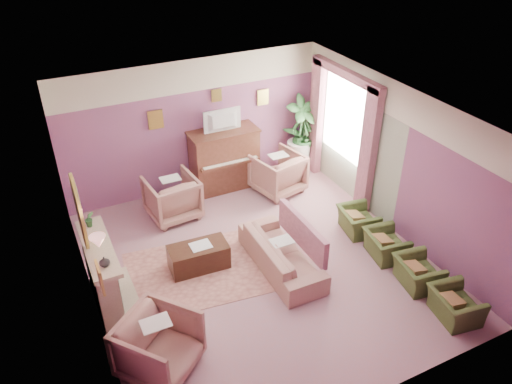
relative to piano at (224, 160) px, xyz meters
name	(u,v)px	position (x,y,z in m)	size (l,w,h in m)	color
floor	(260,264)	(-0.50, -2.68, -0.65)	(5.50, 6.00, 0.01)	#A5737E
ceiling	(260,115)	(-0.50, -2.68, 2.15)	(5.50, 6.00, 0.01)	white
wall_back	(195,126)	(-0.50, 0.32, 0.75)	(5.50, 0.02, 2.80)	#6D4175
wall_front	(378,324)	(-0.50, -5.68, 0.75)	(5.50, 0.02, 2.80)	#6D4175
wall_left	(83,244)	(-3.25, -2.68, 0.75)	(0.02, 6.00, 2.80)	#6D4175
wall_right	(396,161)	(2.25, -2.68, 0.75)	(0.02, 6.00, 2.80)	#6D4175
picture_rail_band	(191,76)	(-0.50, 0.31, 1.82)	(5.50, 0.01, 0.65)	beige
stripe_panel	(351,148)	(2.23, -1.38, 0.42)	(0.01, 3.00, 2.15)	#9CA78C
fireplace_surround	(102,278)	(-3.09, -2.48, -0.10)	(0.30, 1.40, 1.10)	tan
fireplace_inset	(110,283)	(-2.99, -2.48, -0.25)	(0.18, 0.72, 0.68)	black
fire_ember	(114,291)	(-2.95, -2.48, -0.43)	(0.06, 0.54, 0.10)	#FF381B
mantel_shelf	(98,248)	(-3.06, -2.48, 0.47)	(0.40, 1.55, 0.07)	tan
hearth	(120,300)	(-2.89, -2.48, -0.64)	(0.55, 1.50, 0.02)	tan
mirror_frame	(79,212)	(-3.20, -2.48, 1.15)	(0.04, 0.72, 1.20)	gold
mirror_glass	(81,211)	(-3.17, -2.48, 1.15)	(0.01, 0.60, 1.06)	white
sconce_shade	(98,242)	(-3.12, -3.53, 1.33)	(0.20, 0.20, 0.16)	pink
piano	(224,160)	(0.00, 0.00, 0.00)	(1.40, 0.60, 1.30)	#552D1F
piano_keyshelf	(231,164)	(0.00, -0.35, 0.07)	(1.30, 0.12, 0.06)	#552D1F
piano_keys	(231,163)	(0.00, -0.35, 0.11)	(1.20, 0.08, 0.02)	silver
piano_top	(223,132)	(0.00, 0.00, 0.66)	(1.45, 0.65, 0.04)	#552D1F
television	(224,120)	(0.00, -0.05, 0.95)	(0.80, 0.12, 0.48)	black
print_back_left	(156,120)	(-1.30, 0.28, 1.07)	(0.30, 0.03, 0.38)	gold
print_back_right	(263,97)	(1.05, 0.28, 1.13)	(0.26, 0.03, 0.34)	gold
print_back_mid	(217,95)	(0.00, 0.28, 1.35)	(0.22, 0.03, 0.26)	gold
print_left_wall	(100,278)	(-3.21, -3.88, 1.07)	(0.03, 0.28, 0.36)	gold
window_blind	(346,115)	(2.20, -1.13, 1.05)	(0.03, 1.40, 1.80)	silver
curtain_left	(368,152)	(2.12, -2.05, 0.65)	(0.16, 0.34, 2.60)	#985769
curtain_right	(316,118)	(2.12, -0.21, 0.65)	(0.16, 0.34, 2.60)	#985769
pelmet	(346,74)	(2.12, -1.13, 1.91)	(0.16, 2.20, 0.16)	#985769
mantel_plant	(89,219)	(-3.05, -1.93, 0.64)	(0.16, 0.16, 0.28)	#2A5C2C
mantel_vase	(104,262)	(-3.05, -2.98, 0.58)	(0.16, 0.16, 0.16)	beige
area_rug	(202,271)	(-1.47, -2.39, -0.64)	(2.50, 1.80, 0.01)	#AE6E62
coffee_table	(199,257)	(-1.47, -2.28, -0.43)	(1.00, 0.50, 0.45)	#361D13
table_paper	(201,245)	(-1.42, -2.28, -0.20)	(0.35, 0.28, 0.01)	white
sofa	(281,249)	(-0.20, -2.90, -0.26)	(0.65, 1.95, 0.79)	#A9796B
sofa_throw	(302,233)	(0.20, -2.90, -0.05)	(0.10, 1.47, 0.54)	#985769
floral_armchair_left	(172,195)	(-1.37, -0.59, -0.17)	(0.92, 0.92, 0.96)	#A9796B
floral_armchair_right	(278,171)	(0.94, -0.66, -0.17)	(0.92, 0.92, 0.96)	#A9796B
floral_armchair_front	(159,343)	(-2.68, -4.03, -0.17)	(0.92, 0.92, 0.96)	#A9796B
olive_chair_a	(456,301)	(1.60, -5.08, -0.33)	(0.51, 0.73, 0.63)	#425425
olive_chair_b	(418,269)	(1.60, -4.26, -0.33)	(0.51, 0.73, 0.63)	#425425
olive_chair_c	(386,241)	(1.60, -3.44, -0.33)	(0.51, 0.73, 0.63)	#425425
olive_chair_d	(358,217)	(1.60, -2.62, -0.33)	(0.51, 0.73, 0.63)	#425425
side_table	(298,156)	(1.81, -0.04, -0.30)	(0.52, 0.52, 0.70)	silver
side_plant_big	(299,135)	(1.81, -0.04, 0.22)	(0.30, 0.30, 0.34)	#2A5C2C
side_plant_small	(306,137)	(1.93, -0.14, 0.19)	(0.16, 0.16, 0.28)	#2A5C2C
palm_pot	(300,163)	(1.85, -0.06, -0.48)	(0.34, 0.34, 0.34)	#A25345
palm_plant	(302,127)	(1.85, -0.06, 0.41)	(0.76, 0.76, 1.44)	#2A5C2C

